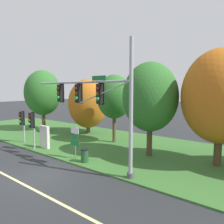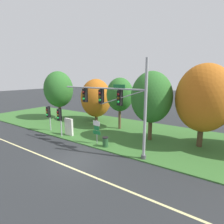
{
  "view_description": "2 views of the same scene",
  "coord_description": "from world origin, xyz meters",
  "px_view_note": "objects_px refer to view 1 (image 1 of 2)",
  "views": [
    {
      "loc": [
        11.18,
        -6.96,
        5.08
      ],
      "look_at": [
        2.39,
        3.95,
        3.61
      ],
      "focal_mm": 35.0,
      "sensor_mm": 36.0,
      "label": 1
    },
    {
      "loc": [
        9.68,
        -9.19,
        6.47
      ],
      "look_at": [
        0.9,
        3.86,
        3.32
      ],
      "focal_mm": 28.0,
      "sensor_mm": 36.0,
      "label": 2
    }
  ],
  "objects_px": {
    "tree_behind_signpost": "(114,97)",
    "info_kiosk": "(45,137)",
    "tree_mid_verge": "(150,97)",
    "traffic_signal_mast": "(96,99)",
    "pedestrian_signal_near_kerb": "(32,122)",
    "pedestrian_signal_further_along": "(22,120)",
    "tree_nearest_road": "(43,93)",
    "tree_tall_centre": "(220,96)",
    "tree_left_of_mast": "(88,104)",
    "trash_bin": "(85,155)",
    "route_sign_post": "(75,139)"
  },
  "relations": [
    {
      "from": "trash_bin",
      "to": "traffic_signal_mast",
      "type": "bearing_deg",
      "value": -11.34
    },
    {
      "from": "tree_nearest_road",
      "to": "tree_mid_verge",
      "type": "distance_m",
      "value": 15.23
    },
    {
      "from": "tree_left_of_mast",
      "to": "tree_mid_verge",
      "type": "distance_m",
      "value": 10.25
    },
    {
      "from": "pedestrian_signal_near_kerb",
      "to": "tree_nearest_road",
      "type": "bearing_deg",
      "value": 140.28
    },
    {
      "from": "pedestrian_signal_further_along",
      "to": "tree_tall_centre",
      "type": "height_order",
      "value": "tree_tall_centre"
    },
    {
      "from": "traffic_signal_mast",
      "to": "info_kiosk",
      "type": "height_order",
      "value": "traffic_signal_mast"
    },
    {
      "from": "tree_mid_verge",
      "to": "traffic_signal_mast",
      "type": "bearing_deg",
      "value": -106.77
    },
    {
      "from": "tree_mid_verge",
      "to": "trash_bin",
      "type": "bearing_deg",
      "value": -123.24
    },
    {
      "from": "tree_behind_signpost",
      "to": "tree_left_of_mast",
      "type": "bearing_deg",
      "value": 162.81
    },
    {
      "from": "tree_left_of_mast",
      "to": "tree_mid_verge",
      "type": "height_order",
      "value": "tree_mid_verge"
    },
    {
      "from": "tree_tall_centre",
      "to": "tree_mid_verge",
      "type": "bearing_deg",
      "value": -168.83
    },
    {
      "from": "pedestrian_signal_near_kerb",
      "to": "trash_bin",
      "type": "height_order",
      "value": "pedestrian_signal_near_kerb"
    },
    {
      "from": "pedestrian_signal_near_kerb",
      "to": "tree_behind_signpost",
      "type": "distance_m",
      "value": 7.55
    },
    {
      "from": "route_sign_post",
      "to": "info_kiosk",
      "type": "relative_size",
      "value": 1.23
    },
    {
      "from": "traffic_signal_mast",
      "to": "tree_behind_signpost",
      "type": "height_order",
      "value": "traffic_signal_mast"
    },
    {
      "from": "pedestrian_signal_further_along",
      "to": "tree_left_of_mast",
      "type": "height_order",
      "value": "tree_left_of_mast"
    },
    {
      "from": "pedestrian_signal_further_along",
      "to": "tree_mid_verge",
      "type": "distance_m",
      "value": 12.09
    },
    {
      "from": "tree_mid_verge",
      "to": "tree_tall_centre",
      "type": "distance_m",
      "value": 4.64
    },
    {
      "from": "route_sign_post",
      "to": "trash_bin",
      "type": "xyz_separation_m",
      "value": [
        1.13,
        -0.15,
        -0.97
      ]
    },
    {
      "from": "tree_left_of_mast",
      "to": "trash_bin",
      "type": "bearing_deg",
      "value": -46.35
    },
    {
      "from": "tree_mid_verge",
      "to": "info_kiosk",
      "type": "height_order",
      "value": "tree_mid_verge"
    },
    {
      "from": "tree_behind_signpost",
      "to": "tree_nearest_road",
      "type": "bearing_deg",
      "value": -176.7
    },
    {
      "from": "pedestrian_signal_further_along",
      "to": "tree_tall_centre",
      "type": "relative_size",
      "value": 0.39
    },
    {
      "from": "tree_behind_signpost",
      "to": "tree_tall_centre",
      "type": "distance_m",
      "value": 9.26
    },
    {
      "from": "pedestrian_signal_near_kerb",
      "to": "info_kiosk",
      "type": "xyz_separation_m",
      "value": [
        0.37,
        0.92,
        -1.32
      ]
    },
    {
      "from": "tree_left_of_mast",
      "to": "tree_behind_signpost",
      "type": "xyz_separation_m",
      "value": [
        5.0,
        -1.55,
        0.9
      ]
    },
    {
      "from": "tree_nearest_road",
      "to": "tree_behind_signpost",
      "type": "xyz_separation_m",
      "value": [
        10.52,
        0.61,
        -0.27
      ]
    },
    {
      "from": "pedestrian_signal_further_along",
      "to": "tree_mid_verge",
      "type": "bearing_deg",
      "value": 19.12
    },
    {
      "from": "trash_bin",
      "to": "pedestrian_signal_further_along",
      "type": "bearing_deg",
      "value": 178.5
    },
    {
      "from": "pedestrian_signal_further_along",
      "to": "tree_mid_verge",
      "type": "xyz_separation_m",
      "value": [
        11.22,
        3.89,
        2.26
      ]
    },
    {
      "from": "route_sign_post",
      "to": "tree_tall_centre",
      "type": "height_order",
      "value": "tree_tall_centre"
    },
    {
      "from": "tree_nearest_road",
      "to": "info_kiosk",
      "type": "relative_size",
      "value": 3.82
    },
    {
      "from": "pedestrian_signal_near_kerb",
      "to": "pedestrian_signal_further_along",
      "type": "bearing_deg",
      "value": 166.01
    },
    {
      "from": "tree_mid_verge",
      "to": "pedestrian_signal_further_along",
      "type": "bearing_deg",
      "value": -160.88
    },
    {
      "from": "traffic_signal_mast",
      "to": "tree_tall_centre",
      "type": "distance_m",
      "value": 7.9
    },
    {
      "from": "tree_behind_signpost",
      "to": "tree_tall_centre",
      "type": "relative_size",
      "value": 0.83
    },
    {
      "from": "tree_left_of_mast",
      "to": "tree_tall_centre",
      "type": "distance_m",
      "value": 14.46
    },
    {
      "from": "tree_nearest_road",
      "to": "pedestrian_signal_near_kerb",
      "type": "bearing_deg",
      "value": -39.72
    },
    {
      "from": "traffic_signal_mast",
      "to": "trash_bin",
      "type": "bearing_deg",
      "value": 168.66
    },
    {
      "from": "tree_left_of_mast",
      "to": "trash_bin",
      "type": "distance_m",
      "value": 10.52
    },
    {
      "from": "pedestrian_signal_near_kerb",
      "to": "trash_bin",
      "type": "bearing_deg",
      "value": 4.83
    },
    {
      "from": "route_sign_post",
      "to": "tree_nearest_road",
      "type": "distance_m",
      "value": 12.8
    },
    {
      "from": "pedestrian_signal_further_along",
      "to": "tree_tall_centre",
      "type": "distance_m",
      "value": 16.65
    },
    {
      "from": "traffic_signal_mast",
      "to": "pedestrian_signal_further_along",
      "type": "distance_m",
      "value": 10.16
    },
    {
      "from": "tree_left_of_mast",
      "to": "tree_nearest_road",
      "type": "bearing_deg",
      "value": -158.68
    },
    {
      "from": "tree_behind_signpost",
      "to": "tree_mid_verge",
      "type": "bearing_deg",
      "value": -19.53
    },
    {
      "from": "pedestrian_signal_near_kerb",
      "to": "info_kiosk",
      "type": "distance_m",
      "value": 1.65
    },
    {
      "from": "info_kiosk",
      "to": "route_sign_post",
      "type": "bearing_deg",
      "value": -4.01
    },
    {
      "from": "route_sign_post",
      "to": "trash_bin",
      "type": "relative_size",
      "value": 2.5
    },
    {
      "from": "tree_behind_signpost",
      "to": "info_kiosk",
      "type": "distance_m",
      "value": 7.12
    }
  ]
}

